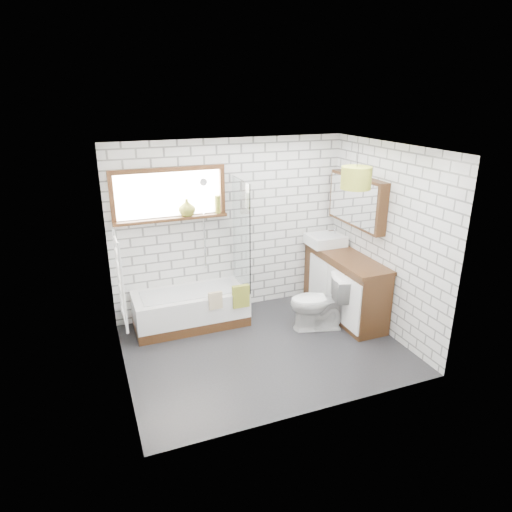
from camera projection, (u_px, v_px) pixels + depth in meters
name	position (u px, v px, depth m)	size (l,w,h in m)	color
floor	(264.00, 349.00, 5.81)	(3.40, 2.60, 0.01)	black
ceiling	(266.00, 148.00, 4.95)	(3.40, 2.60, 0.01)	white
wall_back	(230.00, 227.00, 6.52)	(3.40, 0.01, 2.50)	white
wall_front	(319.00, 301.00, 4.24)	(3.40, 0.01, 2.50)	white
wall_left	(116.00, 277.00, 4.79)	(0.01, 2.60, 2.50)	white
wall_right	(386.00, 240.00, 5.96)	(0.01, 2.60, 2.50)	white
window	(169.00, 195.00, 6.00)	(1.52, 0.16, 0.68)	#361E0F
towel_radiator	(120.00, 280.00, 4.83)	(0.06, 0.52, 1.00)	white
mirror_cabinet	(357.00, 201.00, 6.32)	(0.16, 1.20, 0.70)	#361E0F
shower_riser	(204.00, 224.00, 6.31)	(0.02, 0.02, 1.30)	silver
bathtub	(191.00, 309.00, 6.32)	(1.54, 0.68, 0.50)	white
shower_screen	(241.00, 234.00, 6.23)	(0.02, 0.72, 1.50)	white
towel_green	(241.00, 296.00, 6.15)	(0.23, 0.06, 0.32)	olive
towel_beige	(215.00, 300.00, 6.03)	(0.19, 0.05, 0.24)	tan
vanity	(344.00, 285.00, 6.57)	(0.52, 1.61, 0.92)	#361E0F
basin	(325.00, 240.00, 6.80)	(0.52, 0.45, 0.15)	white
tap	(335.00, 235.00, 6.84)	(0.03, 0.03, 0.17)	silver
toilet	(318.00, 302.00, 6.18)	(0.76, 0.44, 0.78)	white
vase_olive	(187.00, 209.00, 6.12)	(0.22, 0.22, 0.23)	olive
vase_dark	(187.00, 210.00, 6.13)	(0.20, 0.20, 0.20)	black
bottle	(218.00, 206.00, 6.27)	(0.08, 0.08, 0.24)	olive
pendant	(356.00, 178.00, 5.50)	(0.37, 0.37, 0.27)	olive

